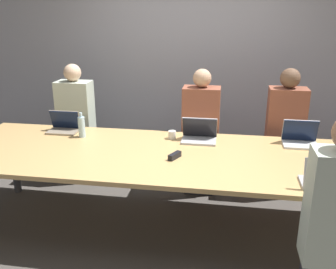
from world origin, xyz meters
TOP-DOWN VIEW (x-y plane):
  - ground_plane at (0.00, 0.00)m, footprint 24.00×24.00m
  - curtain_wall at (0.00, 1.69)m, footprint 12.00×0.06m
  - conference_table at (0.00, 0.00)m, footprint 4.12×1.28m
  - laptop_far_center at (0.20, 0.40)m, footprint 0.34×0.24m
  - person_far_center at (0.19, 0.82)m, footprint 0.40×0.24m
  - cup_far_center at (-0.07, 0.41)m, footprint 0.08×0.08m
  - laptop_far_right at (1.17, 0.44)m, footprint 0.33×0.24m
  - person_far_right at (1.10, 0.92)m, footprint 0.40×0.24m
  - laptop_near_right at (1.20, -0.48)m, footprint 0.35×0.24m
  - person_near_right at (1.19, -0.89)m, footprint 0.40×0.24m
  - laptop_far_left at (-1.24, 0.46)m, footprint 0.32×0.22m
  - person_far_left at (-1.30, 0.92)m, footprint 0.40×0.24m
  - bottle_far_left at (-0.98, 0.32)m, footprint 0.07×0.07m
  - stapler at (0.03, -0.10)m, footprint 0.11×0.15m

SIDE VIEW (x-z plane):
  - ground_plane at x=0.00m, z-range 0.00..0.00m
  - person_far_center at x=0.19m, z-range -0.02..1.39m
  - person_far_left at x=-1.30m, z-range -0.02..1.40m
  - person_far_right at x=1.10m, z-range -0.02..1.41m
  - person_near_right at x=1.19m, z-range -0.02..1.43m
  - conference_table at x=0.00m, z-range 0.33..1.10m
  - stapler at x=0.03m, z-range 0.77..0.82m
  - cup_far_center at x=-0.07m, z-range 0.77..0.85m
  - laptop_far_left at x=-1.24m, z-range 0.72..0.95m
  - laptop_far_center at x=0.20m, z-range 0.72..0.96m
  - laptop_far_right at x=1.17m, z-range 0.72..0.96m
  - laptop_near_right at x=1.20m, z-range 0.72..0.96m
  - bottle_far_left at x=-0.98m, z-range 0.75..1.01m
  - curtain_wall at x=0.00m, z-range 0.00..2.80m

